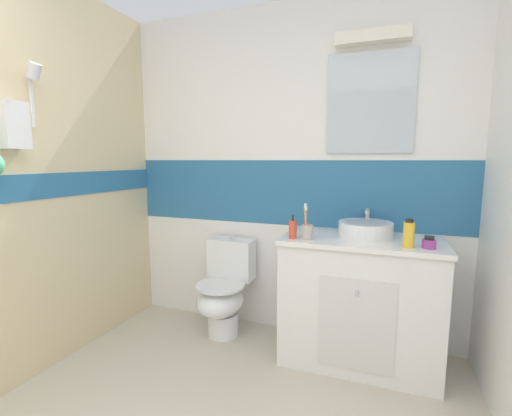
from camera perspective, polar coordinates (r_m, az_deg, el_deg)
The scene contains 9 objects.
wall_back_tiled at distance 2.75m, azimuth 5.50°, elevation 5.84°, with size 3.20×0.20×2.50m.
wall_left_shower_alcove at distance 2.51m, azimuth -35.34°, elevation 4.07°, with size 0.25×3.48×2.50m.
vanity_cabinet at distance 2.52m, azimuth 16.46°, elevation -14.09°, with size 1.01×0.56×0.85m.
sink_basin at distance 2.42m, azimuth 17.33°, elevation -3.23°, with size 0.35×0.39×0.17m.
toilet at distance 2.81m, azimuth -5.15°, elevation -13.19°, with size 0.37×0.50×0.74m.
toothbrush_cup at distance 2.26m, azimuth 8.29°, elevation -3.60°, with size 0.07×0.07×0.23m.
soap_dispenser at distance 2.28m, azimuth 5.99°, elevation -3.46°, with size 0.05×0.05×0.16m.
hair_gel_jar at distance 2.25m, azimuth 26.26°, elevation -5.10°, with size 0.08×0.08×0.07m.
mouthwash_bottle at distance 2.21m, azimuth 23.55°, elevation -3.90°, with size 0.06×0.06×0.17m.
Camera 1 is at (0.72, -0.21, 1.35)m, focal length 24.65 mm.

